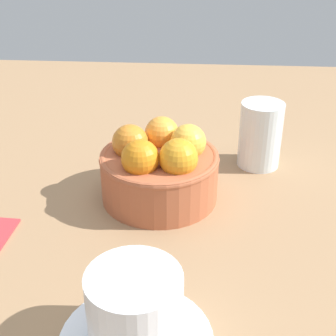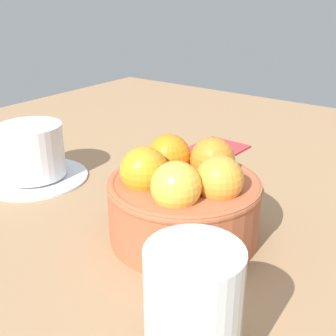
% 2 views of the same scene
% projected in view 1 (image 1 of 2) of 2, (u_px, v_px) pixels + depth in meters
% --- Properties ---
extents(ground_plane, '(1.19, 1.19, 0.03)m').
position_uv_depth(ground_plane, '(160.00, 208.00, 0.64)').
color(ground_plane, '#997551').
extents(terracotta_bowl, '(0.15, 0.15, 0.10)m').
position_uv_depth(terracotta_bowl, '(159.00, 167.00, 0.61)').
color(terracotta_bowl, '#AD5938').
rests_on(terracotta_bowl, ground_plane).
extents(coffee_cup, '(0.14, 0.14, 0.07)m').
position_uv_depth(coffee_cup, '(134.00, 314.00, 0.41)').
color(coffee_cup, white).
rests_on(coffee_cup, ground_plane).
extents(water_glass, '(0.06, 0.06, 0.09)m').
position_uv_depth(water_glass, '(260.00, 135.00, 0.68)').
color(water_glass, silver).
rests_on(water_glass, ground_plane).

